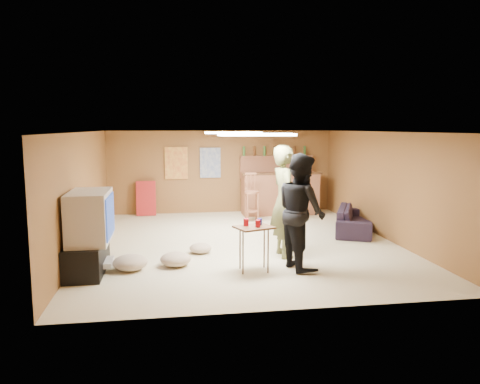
{
  "coord_description": "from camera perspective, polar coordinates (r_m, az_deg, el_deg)",
  "views": [
    {
      "loc": [
        -1.42,
        -8.98,
        2.29
      ],
      "look_at": [
        0.0,
        0.2,
        1.0
      ],
      "focal_mm": 35.0,
      "sensor_mm": 36.0,
      "label": 1
    }
  ],
  "objects": [
    {
      "name": "cup_red_far",
      "position": [
        7.39,
        2.17,
        -3.86
      ],
      "size": [
        0.11,
        0.11,
        0.11
      ],
      "primitive_type": "cylinder",
      "rotation": [
        0.0,
        0.0,
        -0.42
      ],
      "color": "#AA0B18",
      "rests_on": "tray_table"
    },
    {
      "name": "tv_screen",
      "position": [
        7.66,
        -15.56,
        -2.84
      ],
      "size": [
        0.02,
        0.95,
        0.65
      ],
      "primitive_type": "cube",
      "color": "navy",
      "rests_on": "tv_body"
    },
    {
      "name": "bar_stool_right",
      "position": [
        11.59,
        5.81,
        -0.77
      ],
      "size": [
        0.44,
        0.44,
        1.1
      ],
      "primitive_type": null,
      "rotation": [
        0.0,
        0.0,
        0.33
      ],
      "color": "brown",
      "rests_on": "ground"
    },
    {
      "name": "wall_front",
      "position": [
        5.78,
        5.63,
        -4.0
      ],
      "size": [
        6.0,
        0.02,
        2.2
      ],
      "primitive_type": "cube",
      "color": "brown",
      "rests_on": "ground"
    },
    {
      "name": "cup_blue",
      "position": [
        7.56,
        2.43,
        -3.63
      ],
      "size": [
        0.08,
        0.08,
        0.1
      ],
      "primitive_type": "cylinder",
      "rotation": [
        0.0,
        0.0,
        -0.16
      ],
      "color": "navy",
      "rests_on": "tray_table"
    },
    {
      "name": "bottle_row",
      "position": [
        12.7,
        4.24,
        5.02
      ],
      "size": [
        1.76,
        0.08,
        0.26
      ],
      "primitive_type": null,
      "color": "#3F7233",
      "rests_on": "bar_shelf"
    },
    {
      "name": "ceiling_panel_front",
      "position": [
        7.61,
        1.97,
        7.0
      ],
      "size": [
        1.2,
        0.6,
        0.04
      ],
      "primitive_type": "cube",
      "color": "white",
      "rests_on": "ceiling"
    },
    {
      "name": "poster_left",
      "position": [
        12.48,
        -7.78,
        3.51
      ],
      "size": [
        0.6,
        0.03,
        0.85
      ],
      "primitive_type": "cube",
      "color": "#BF3F26",
      "rests_on": "wall_back"
    },
    {
      "name": "ground",
      "position": [
        9.37,
        0.19,
        -6.23
      ],
      "size": [
        7.0,
        7.0,
        0.0
      ],
      "primitive_type": "plane",
      "color": "beige",
      "rests_on": "ground"
    },
    {
      "name": "wall_right",
      "position": [
        10.08,
        17.29,
        0.77
      ],
      "size": [
        0.02,
        7.0,
        2.2
      ],
      "primitive_type": "cube",
      "color": "brown",
      "rests_on": "ground"
    },
    {
      "name": "folding_chair_stack",
      "position": [
        12.43,
        -11.37,
        -0.77
      ],
      "size": [
        0.5,
        0.26,
        0.91
      ],
      "primitive_type": "cube",
      "rotation": [
        -0.14,
        0.0,
        0.0
      ],
      "color": "#B12021",
      "rests_on": "ground"
    },
    {
      "name": "cushion_mid",
      "position": [
        8.66,
        -4.84,
        -6.83
      ],
      "size": [
        0.5,
        0.5,
        0.18
      ],
      "primitive_type": "ellipsoid",
      "rotation": [
        0.0,
        0.0,
        -0.28
      ],
      "color": "tan",
      "rests_on": "ground"
    },
    {
      "name": "cup_red_near",
      "position": [
        7.47,
        0.75,
        -3.7
      ],
      "size": [
        0.1,
        0.1,
        0.12
      ],
      "primitive_type": "cylinder",
      "rotation": [
        0.0,
        0.0,
        0.14
      ],
      "color": "#AA0B18",
      "rests_on": "tray_table"
    },
    {
      "name": "person_olive",
      "position": [
        8.29,
        5.42,
        -1.13
      ],
      "size": [
        0.54,
        0.76,
        1.98
      ],
      "primitive_type": "imported",
      "rotation": [
        0.0,
        0.0,
        1.66
      ],
      "color": "brown",
      "rests_on": "ground"
    },
    {
      "name": "bar_counter",
      "position": [
        12.4,
        4.91,
        -0.19
      ],
      "size": [
        2.0,
        0.6,
        1.1
      ],
      "primitive_type": "cube",
      "color": "brown",
      "rests_on": "ground"
    },
    {
      "name": "ceiling",
      "position": [
        9.09,
        0.19,
        7.34
      ],
      "size": [
        6.0,
        7.0,
        0.02
      ],
      "primitive_type": "cube",
      "color": "silver",
      "rests_on": "ground"
    },
    {
      "name": "tv_body",
      "position": [
        7.7,
        -17.85,
        -2.87
      ],
      "size": [
        0.6,
        1.1,
        0.8
      ],
      "primitive_type": "cube",
      "color": "#B2B2B7",
      "rests_on": "tv_stand"
    },
    {
      "name": "bar_stool_left",
      "position": [
        11.41,
        1.46,
        -0.29
      ],
      "size": [
        0.51,
        0.51,
        1.33
      ],
      "primitive_type": null,
      "rotation": [
        0.0,
        0.0,
        -0.26
      ],
      "color": "brown",
      "rests_on": "ground"
    },
    {
      "name": "sofa",
      "position": [
        10.61,
        13.9,
        -3.29
      ],
      "size": [
        1.44,
        2.0,
        0.55
      ],
      "primitive_type": "imported",
      "rotation": [
        0.0,
        0.0,
        1.14
      ],
      "color": "black",
      "rests_on": "ground"
    },
    {
      "name": "wall_left",
      "position": [
        9.19,
        -18.61,
        0.06
      ],
      "size": [
        0.02,
        7.0,
        2.2
      ],
      "primitive_type": "cube",
      "color": "brown",
      "rests_on": "ground"
    },
    {
      "name": "cushion_near_tv",
      "position": [
        7.91,
        -7.88,
        -8.12
      ],
      "size": [
        0.68,
        0.68,
        0.23
      ],
      "primitive_type": "ellipsoid",
      "rotation": [
        0.0,
        0.0,
        0.44
      ],
      "color": "tan",
      "rests_on": "ground"
    },
    {
      "name": "ceiling_panel_back",
      "position": [
        10.28,
        -0.86,
        7.24
      ],
      "size": [
        1.2,
        0.6,
        0.04
      ],
      "primitive_type": "cube",
      "color": "white",
      "rests_on": "ceiling"
    },
    {
      "name": "cushion_far",
      "position": [
        7.83,
        -13.24,
        -8.36
      ],
      "size": [
        0.56,
        0.56,
        0.25
      ],
      "primitive_type": "ellipsoid",
      "rotation": [
        0.0,
        0.0,
        0.02
      ],
      "color": "tan",
      "rests_on": "ground"
    },
    {
      "name": "wall_back",
      "position": [
        12.62,
        -2.3,
        2.48
      ],
      "size": [
        6.0,
        0.02,
        2.2
      ],
      "primitive_type": "cube",
      "color": "brown",
      "rests_on": "ground"
    },
    {
      "name": "bar_lip",
      "position": [
        12.1,
        5.22,
        2.23
      ],
      "size": [
        2.1,
        0.12,
        0.05
      ],
      "primitive_type": "cube",
      "color": "#422715",
      "rests_on": "bar_counter"
    },
    {
      "name": "bar_backing",
      "position": [
        12.78,
        4.44,
        2.99
      ],
      "size": [
        2.0,
        0.14,
        0.6
      ],
      "primitive_type": "cube",
      "color": "brown",
      "rests_on": "bar_counter"
    },
    {
      "name": "dvd_box",
      "position": [
        7.85,
        -16.52,
        -8.24
      ],
      "size": [
        0.35,
        0.5,
        0.08
      ],
      "primitive_type": "cube",
      "color": "#B2B2B7",
      "rests_on": "tv_stand"
    },
    {
      "name": "poster_right",
      "position": [
        12.52,
        -3.65,
        3.58
      ],
      "size": [
        0.55,
        0.03,
        0.8
      ],
      "primitive_type": "cube",
      "color": "#334C99",
      "rests_on": "wall_back"
    },
    {
      "name": "bar_shelf",
      "position": [
        12.74,
        4.48,
        4.33
      ],
      "size": [
        2.0,
        0.18,
        0.05
      ],
      "primitive_type": "cube",
      "color": "brown",
      "rests_on": "bar_backing"
    },
    {
      "name": "person_black",
      "position": [
        7.64,
        7.47,
        -2.32
      ],
      "size": [
        0.87,
        1.03,
        1.88
      ],
      "primitive_type": "imported",
      "rotation": [
        0.0,
        0.0,
        1.76
      ],
      "color": "black",
      "rests_on": "ground"
    },
    {
      "name": "tv_stand",
      "position": [
        7.86,
        -18.16,
        -7.54
      ],
      "size": [
        0.55,
        1.3,
        0.5
      ],
      "primitive_type": "cube",
      "color": "black",
      "rests_on": "ground"
    },
    {
      "name": "tray_table",
      "position": [
        7.52,
        1.7,
        -6.92
      ],
      "size": [
        0.68,
        0.61,
        0.73
      ],
      "primitive_type": "cube",
      "rotation": [
        0.0,
        0.0,
        0.35
      ],
      "color": "#422715",
      "rests_on": "ground"
    }
  ]
}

